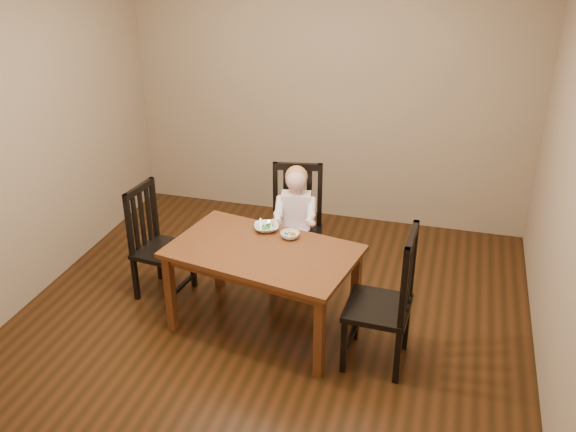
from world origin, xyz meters
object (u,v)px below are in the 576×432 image
(bowl_peas, at_px, (266,227))
(dining_table, at_px, (263,259))
(chair_right, at_px, (386,302))
(bowl_veg, at_px, (290,235))
(chair_left, at_px, (157,244))
(chair_child, at_px, (296,227))
(toddler, at_px, (296,214))

(bowl_peas, bearing_deg, dining_table, -77.70)
(chair_right, xyz_separation_m, bowl_veg, (-0.80, 0.41, 0.20))
(chair_right, height_order, bowl_veg, chair_right)
(chair_left, distance_m, chair_right, 1.98)
(dining_table, bearing_deg, chair_right, -10.72)
(chair_child, relative_size, chair_right, 0.97)
(chair_left, relative_size, bowl_peas, 5.05)
(chair_child, height_order, bowl_veg, chair_child)
(chair_child, xyz_separation_m, bowl_peas, (-0.11, -0.48, 0.21))
(chair_right, distance_m, toddler, 1.28)
(bowl_peas, bearing_deg, bowl_veg, -18.99)
(chair_child, height_order, chair_left, chair_child)
(chair_left, height_order, bowl_peas, chair_left)
(dining_table, xyz_separation_m, chair_child, (0.05, 0.78, -0.11))
(chair_left, xyz_separation_m, bowl_peas, (0.93, 0.07, 0.25))
(bowl_peas, bearing_deg, chair_child, 76.54)
(chair_left, bearing_deg, toddler, 122.02)
(bowl_peas, distance_m, bowl_veg, 0.22)
(bowl_veg, bearing_deg, toddler, 99.87)
(bowl_veg, bearing_deg, chair_left, 179.74)
(dining_table, relative_size, chair_left, 1.56)
(chair_child, distance_m, bowl_veg, 0.60)
(chair_left, bearing_deg, chair_right, 84.76)
(chair_child, height_order, toddler, chair_child)
(chair_right, bearing_deg, toddler, 46.79)
(dining_table, distance_m, chair_left, 1.03)
(chair_right, bearing_deg, chair_left, 80.32)
(chair_right, bearing_deg, chair_child, 45.54)
(chair_child, height_order, chair_right, chair_right)
(dining_table, relative_size, bowl_veg, 10.13)
(chair_child, xyz_separation_m, chair_right, (0.90, -0.96, 0.02))
(dining_table, distance_m, bowl_veg, 0.29)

